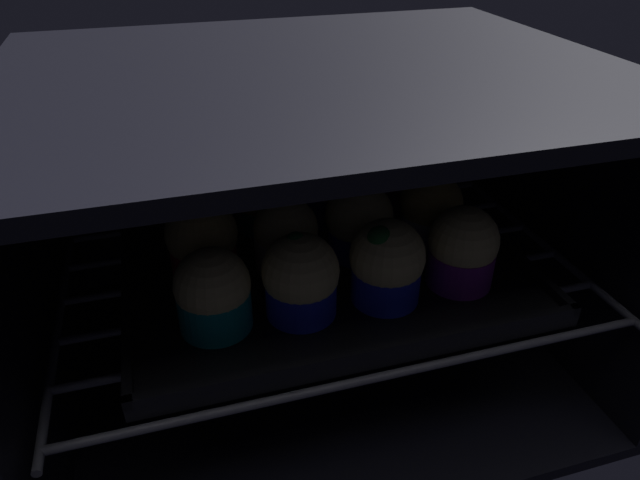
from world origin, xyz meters
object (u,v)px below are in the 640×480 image
muffin_row1_col0 (202,241)px  muffin_row1_col2 (359,222)px  muffin_row0_col2 (387,264)px  muffin_row2_col2 (332,189)px  muffin_row1_col1 (286,236)px  muffin_row2_col0 (195,205)px  baking_tray (320,262)px  muffin_row1_col3 (430,211)px  muffin_row0_col0 (213,293)px  muffin_row0_col3 (463,248)px  muffin_row2_col1 (264,198)px  muffin_row2_col3 (399,179)px  muffin_row0_col1 (301,279)px

muffin_row1_col0 → muffin_row1_col2: bearing=-0.9°
muffin_row0_col2 → muffin_row1_col2: muffin_row0_col2 is taller
muffin_row0_col2 → muffin_row2_col2: 16.72cm
muffin_row1_col1 → muffin_row1_col2: (8.16, 0.28, 0.16)cm
muffin_row1_col2 → muffin_row2_col0: (-16.54, 8.55, 0.18)cm
muffin_row1_col1 → muffin_row1_col2: size_ratio=0.95×
baking_tray → muffin_row1_col3: (12.77, -0.04, 4.37)cm
muffin_row1_col1 → muffin_row2_col0: size_ratio=0.93×
muffin_row1_col0 → muffin_row1_col3: 25.07cm
muffin_row0_col0 → muffin_row1_col1: size_ratio=1.01×
muffin_row0_col0 → muffin_row0_col3: (24.63, -0.11, 0.32)cm
muffin_row1_col1 → muffin_row0_col0: bearing=-137.7°
muffin_row1_col0 → muffin_row1_col1: (8.49, -0.52, -0.58)cm
baking_tray → muffin_row2_col1: (-4.26, 8.50, 4.27)cm
muffin_row0_col2 → muffin_row0_col3: (8.25, 0.40, -0.00)cm
baking_tray → muffin_row2_col2: (3.83, 8.10, 4.43)cm
baking_tray → muffin_row0_col2: (4.07, -8.61, 4.55)cm
muffin_row1_col2 → muffin_row0_col3: bearing=-45.6°
muffin_row2_col0 → muffin_row2_col2: bearing=-1.3°
muffin_row1_col1 → muffin_row1_col3: muffin_row1_col3 is taller
muffin_row2_col2 → muffin_row2_col3: 8.93cm
muffin_row0_col0 → muffin_row1_col0: 8.28cm
muffin_row0_col1 → muffin_row1_col2: bearing=43.8°
muffin_row2_col0 → muffin_row1_col3: bearing=-18.8°
muffin_row1_col1 → muffin_row2_col1: bearing=92.9°
muffin_row1_col1 → muffin_row2_col1: 8.87cm
muffin_row0_col1 → muffin_row1_col0: muffin_row1_col0 is taller
muffin_row0_col1 → muffin_row2_col0: size_ratio=1.00×
muffin_row0_col2 → muffin_row1_col0: 18.57cm
muffin_row1_col3 → muffin_row2_col1: 19.05cm
muffin_row0_col2 → muffin_row2_col1: (-8.33, 17.11, -0.29)cm
muffin_row1_col1 → muffin_row2_col2: (7.63, 8.46, 0.26)cm
muffin_row1_col0 → muffin_row2_col2: bearing=26.2°
muffin_row1_col1 → muffin_row2_col0: (-8.38, 8.82, 0.34)cm
muffin_row2_col2 → muffin_row1_col1: bearing=-132.1°
baking_tray → muffin_row2_col2: muffin_row2_col2 is taller
muffin_row0_col0 → muffin_row2_col1: size_ratio=0.97×
muffin_row0_col3 → muffin_row2_col2: (-8.49, 16.32, -0.12)cm
muffin_row0_col3 → muffin_row2_col2: muffin_row0_col3 is taller
muffin_row1_col0 → muffin_row1_col3: muffin_row1_col0 is taller
baking_tray → muffin_row1_col1: 5.66cm
baking_tray → muffin_row2_col1: muffin_row2_col1 is taller
muffin_row1_col2 → muffin_row0_col0: bearing=-154.3°
muffin_row1_col0 → muffin_row1_col1: 8.53cm
muffin_row2_col1 → muffin_row2_col3: bearing=0.8°
muffin_row1_col1 → muffin_row1_col3: size_ratio=0.95×
baking_tray → muffin_row0_col1: (-4.34, -8.42, 4.37)cm
muffin_row1_col2 → muffin_row2_col3: size_ratio=1.02×
muffin_row2_col0 → muffin_row2_col3: (24.92, 0.26, -0.20)cm
baking_tray → muffin_row0_col0: size_ratio=5.18×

